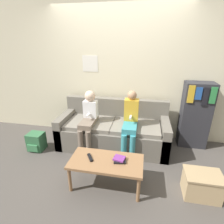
# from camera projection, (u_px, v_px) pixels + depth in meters

# --- Properties ---
(ground_plane) EXTENTS (10.00, 10.00, 0.00)m
(ground_plane) POSITION_uv_depth(u_px,v_px,m) (108.00, 161.00, 2.95)
(ground_plane) COLOR #4C4742
(wall_back) EXTENTS (8.00, 0.07, 2.60)m
(wall_back) POSITION_uv_depth(u_px,v_px,m) (118.00, 73.00, 3.39)
(wall_back) COLOR beige
(wall_back) RESTS_ON ground_plane
(couch) EXTENTS (2.00, 0.81, 0.85)m
(couch) POSITION_uv_depth(u_px,v_px,m) (113.00, 131.00, 3.31)
(couch) COLOR #6B665B
(couch) RESTS_ON ground_plane
(coffee_table) EXTENTS (0.97, 0.48, 0.40)m
(coffee_table) POSITION_uv_depth(u_px,v_px,m) (106.00, 163.00, 2.33)
(coffee_table) COLOR #8E6642
(coffee_table) RESTS_ON ground_plane
(person_left) EXTENTS (0.24, 0.56, 1.08)m
(person_left) POSITION_uv_depth(u_px,v_px,m) (89.00, 118.00, 3.08)
(person_left) COLOR #756656
(person_left) RESTS_ON ground_plane
(person_right) EXTENTS (0.24, 0.56, 1.11)m
(person_right) POSITION_uv_depth(u_px,v_px,m) (130.00, 121.00, 2.95)
(person_right) COLOR teal
(person_right) RESTS_ON ground_plane
(tv_remote) EXTENTS (0.12, 0.17, 0.02)m
(tv_remote) POSITION_uv_depth(u_px,v_px,m) (90.00, 157.00, 2.36)
(tv_remote) COLOR black
(tv_remote) RESTS_ON coffee_table
(book_stack) EXTENTS (0.18, 0.16, 0.05)m
(book_stack) POSITION_uv_depth(u_px,v_px,m) (120.00, 159.00, 2.30)
(book_stack) COLOR black
(book_stack) RESTS_ON coffee_table
(bookshelf) EXTENTS (0.50, 0.33, 1.22)m
(bookshelf) POSITION_uv_depth(u_px,v_px,m) (195.00, 115.00, 3.20)
(bookshelf) COLOR #2D2D33
(bookshelf) RESTS_ON ground_plane
(storage_box) EXTENTS (0.46, 0.33, 0.34)m
(storage_box) POSITION_uv_depth(u_px,v_px,m) (202.00, 185.00, 2.23)
(storage_box) COLOR tan
(storage_box) RESTS_ON ground_plane
(backpack) EXTENTS (0.28, 0.26, 0.33)m
(backpack) POSITION_uv_depth(u_px,v_px,m) (36.00, 142.00, 3.21)
(backpack) COLOR #336B42
(backpack) RESTS_ON ground_plane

